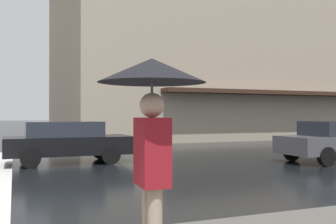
% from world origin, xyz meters
% --- Properties ---
extents(haussmann_block_corner, '(20.75, 29.60, 19.11)m').
position_xyz_m(haussmann_block_corner, '(22.27, -18.63, 9.35)').
color(haussmann_block_corner, tan).
rests_on(haussmann_block_corner, ground_plane).
extents(car_black, '(1.85, 4.10, 1.41)m').
position_xyz_m(car_black, '(5.50, -2.28, 0.76)').
color(car_black, black).
rests_on(car_black, ground_plane).
extents(pedestrian_in_red_jacket, '(0.96, 0.96, 1.99)m').
position_xyz_m(pedestrian_in_red_jacket, '(-4.64, -1.74, 1.74)').
color(pedestrian_in_red_jacket, maroon).
rests_on(pedestrian_in_red_jacket, sidewalk_pavement).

